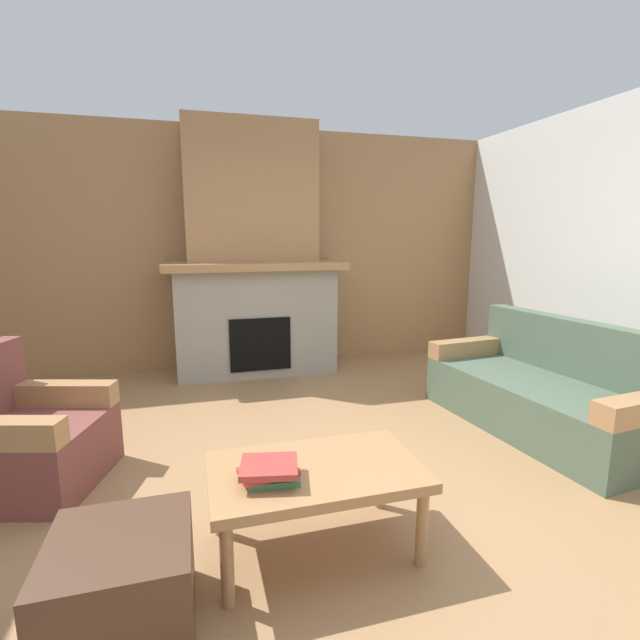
{
  "coord_description": "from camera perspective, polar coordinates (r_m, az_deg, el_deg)",
  "views": [
    {
      "loc": [
        -0.67,
        -2.44,
        1.51
      ],
      "look_at": [
        0.22,
        0.73,
        0.9
      ],
      "focal_mm": 25.71,
      "sensor_mm": 36.0,
      "label": 1
    }
  ],
  "objects": [
    {
      "name": "coffee_table",
      "position": [
        2.3,
        -0.55,
        -18.98
      ],
      "size": [
        1.0,
        0.6,
        0.43
      ],
      "color": "#A87A4C",
      "rests_on": "ground"
    },
    {
      "name": "couch",
      "position": [
        4.06,
        26.2,
        -8.16
      ],
      "size": [
        1.01,
        1.87,
        0.85
      ],
      "color": "#4C604C",
      "rests_on": "ground"
    },
    {
      "name": "wall_back_wood_panel",
      "position": [
        5.48,
        -8.86,
        8.72
      ],
      "size": [
        6.0,
        0.12,
        2.7
      ],
      "primitive_type": "cube",
      "color": "#A87A4C",
      "rests_on": "ground"
    },
    {
      "name": "armchair",
      "position": [
        3.37,
        -32.98,
        -12.38
      ],
      "size": [
        0.94,
        0.94,
        0.85
      ],
      "color": "brown",
      "rests_on": "ground"
    },
    {
      "name": "book_stack_near_edge",
      "position": [
        2.16,
        -6.22,
        -18.18
      ],
      "size": [
        0.29,
        0.26,
        0.08
      ],
      "color": "#3D7F4C",
      "rests_on": "coffee_table"
    },
    {
      "name": "fireplace",
      "position": [
        5.12,
        -8.28,
        6.53
      ],
      "size": [
        1.9,
        0.82,
        2.7
      ],
      "color": "gray",
      "rests_on": "ground"
    },
    {
      "name": "ground",
      "position": [
        2.94,
        -0.34,
        -20.3
      ],
      "size": [
        9.0,
        9.0,
        0.0
      ],
      "primitive_type": "plane",
      "color": "#9E754C"
    },
    {
      "name": "ottoman",
      "position": [
        2.14,
        -23.4,
        -28.02
      ],
      "size": [
        0.52,
        0.52,
        0.4
      ],
      "primitive_type": "cube",
      "color": "#4C3323",
      "rests_on": "ground"
    }
  ]
}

